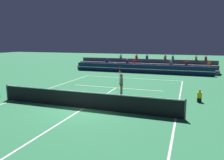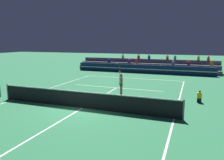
% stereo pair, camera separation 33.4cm
% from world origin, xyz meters
% --- Properties ---
extents(ground_plane, '(120.00, 120.00, 0.00)m').
position_xyz_m(ground_plane, '(0.00, 0.00, 0.00)').
color(ground_plane, '#2D7A4C').
extents(court_lines, '(11.10, 23.90, 0.01)m').
position_xyz_m(court_lines, '(0.00, 0.00, 0.00)').
color(court_lines, white).
rests_on(court_lines, ground).
extents(tennis_net, '(12.00, 0.10, 1.10)m').
position_xyz_m(tennis_net, '(0.00, 0.00, 0.54)').
color(tennis_net, slate).
rests_on(tennis_net, ground).
extents(sponsor_banner_wall, '(18.00, 0.26, 1.10)m').
position_xyz_m(sponsor_banner_wall, '(0.00, 16.37, 0.55)').
color(sponsor_banner_wall, navy).
rests_on(sponsor_banner_wall, ground).
extents(bleacher_stand, '(19.28, 2.85, 2.28)m').
position_xyz_m(bleacher_stand, '(0.03, 18.91, 0.65)').
color(bleacher_stand, '#4C515B').
rests_on(bleacher_stand, ground).
extents(ball_kid_courtside, '(0.30, 0.36, 0.84)m').
position_xyz_m(ball_kid_courtside, '(6.81, 3.93, 0.33)').
color(ball_kid_courtside, black).
rests_on(ball_kid_courtside, ground).
extents(tennis_player, '(0.70, 1.26, 2.23)m').
position_xyz_m(tennis_player, '(1.30, 3.70, 0.98)').
color(tennis_player, brown).
rests_on(tennis_player, ground).
extents(tennis_ball, '(0.07, 0.07, 0.07)m').
position_xyz_m(tennis_ball, '(0.70, 9.13, 0.03)').
color(tennis_ball, '#C6DB33').
rests_on(tennis_ball, ground).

